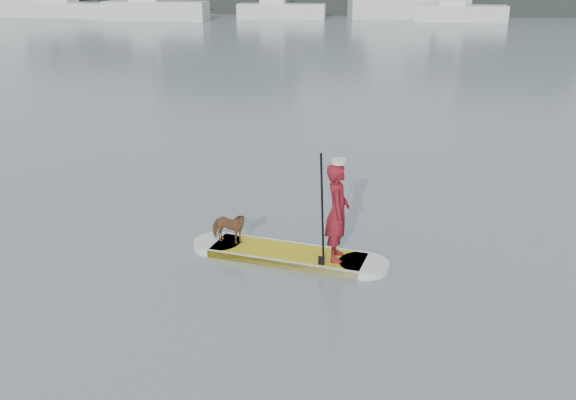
# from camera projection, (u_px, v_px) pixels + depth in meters

# --- Properties ---
(ground) EXTENTS (140.00, 140.00, 0.00)m
(ground) POSITION_uv_depth(u_px,v_px,m) (93.00, 224.00, 11.70)
(ground) COLOR slate
(ground) RESTS_ON ground
(paddleboard) EXTENTS (3.25, 1.29, 0.12)m
(paddleboard) POSITION_uv_depth(u_px,v_px,m) (288.00, 254.00, 10.35)
(paddleboard) COLOR gold
(paddleboard) RESTS_ON ground
(paddler) EXTENTS (0.39, 0.58, 1.55)m
(paddler) POSITION_uv_depth(u_px,v_px,m) (337.00, 212.00, 9.82)
(paddler) COLOR maroon
(paddler) RESTS_ON paddleboard
(white_cap) EXTENTS (0.22, 0.22, 0.07)m
(white_cap) POSITION_uv_depth(u_px,v_px,m) (339.00, 161.00, 9.54)
(white_cap) COLOR silver
(white_cap) RESTS_ON paddler
(dog) EXTENTS (0.69, 0.42, 0.54)m
(dog) POSITION_uv_depth(u_px,v_px,m) (228.00, 227.00, 10.55)
(dog) COLOR brown
(dog) RESTS_ON paddleboard
(paddle) EXTENTS (0.10, 0.30, 2.00)m
(paddle) POSITION_uv_depth(u_px,v_px,m) (322.00, 224.00, 9.63)
(paddle) COLOR black
(paddle) RESTS_ON ground
(sailboat_b) EXTENTS (8.13, 3.83, 11.62)m
(sailboat_b) POSITION_uv_depth(u_px,v_px,m) (70.00, 8.00, 55.64)
(sailboat_b) COLOR silver
(sailboat_b) RESTS_ON ground
(sailboat_c) EXTENTS (8.48, 2.96, 12.11)m
(sailboat_c) POSITION_uv_depth(u_px,v_px,m) (155.00, 9.00, 53.02)
(sailboat_c) COLOR silver
(sailboat_c) RESTS_ON ground
(sailboat_d) EXTENTS (7.45, 2.44, 10.92)m
(sailboat_d) POSITION_uv_depth(u_px,v_px,m) (281.00, 9.00, 54.46)
(sailboat_d) COLOR silver
(sailboat_d) RESTS_ON ground
(sailboat_e) EXTENTS (7.43, 2.77, 10.61)m
(sailboat_e) POSITION_uv_depth(u_px,v_px,m) (460.00, 12.00, 51.95)
(sailboat_e) COLOR silver
(sailboat_e) RESTS_ON ground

